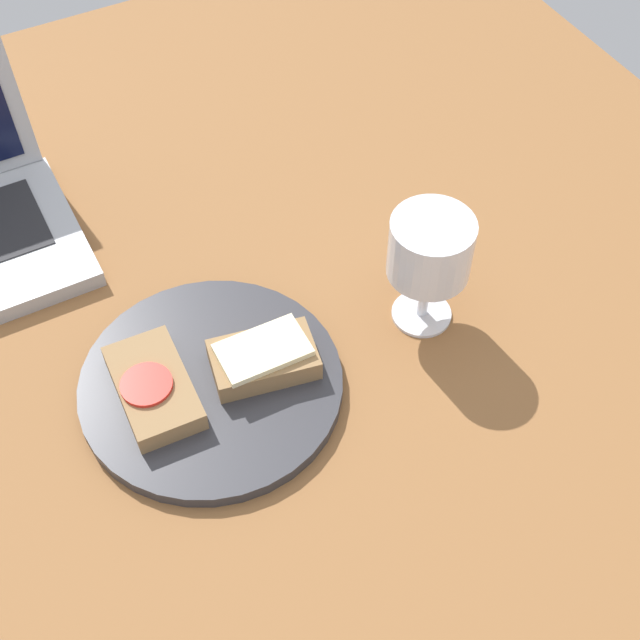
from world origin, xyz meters
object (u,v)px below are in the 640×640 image
Objects in this scene: sandwich_with_tomato at (153,387)px; wine_glass at (430,253)px; sandwich_with_cheese at (264,358)px; plate at (211,384)px.

wine_glass is at bearing -5.34° from sandwich_with_tomato.
wine_glass is (28.64, -2.68, 6.90)cm from sandwich_with_tomato.
sandwich_with_cheese is at bearing -10.42° from sandwich_with_tomato.
sandwich_with_cheese is at bearing 177.74° from wine_glass.
plate is at bearing -10.29° from sandwich_with_tomato.
sandwich_with_tomato is at bearing 169.71° from plate.
plate is at bearing 175.82° from wine_glass.
wine_glass reaches higher than sandwich_with_tomato.
plate is 5.80cm from sandwich_with_tomato.
plate is 2.32× the size of sandwich_with_cheese.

